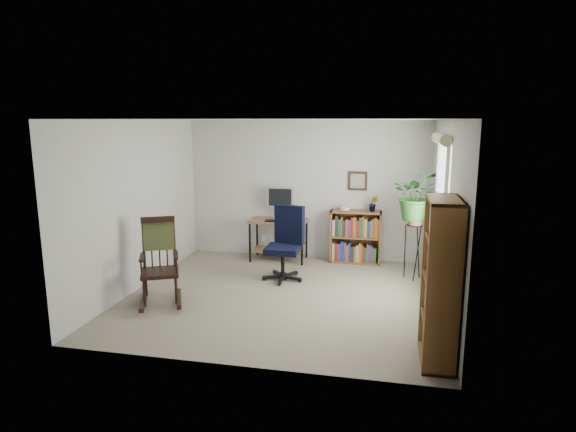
% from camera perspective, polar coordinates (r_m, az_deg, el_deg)
% --- Properties ---
extents(floor, '(4.20, 4.00, 0.00)m').
position_cam_1_polar(floor, '(6.77, -0.70, -9.40)').
color(floor, gray).
rests_on(floor, ground).
extents(ceiling, '(4.20, 4.00, 0.00)m').
position_cam_1_polar(ceiling, '(6.34, -0.76, 11.36)').
color(ceiling, white).
rests_on(ceiling, ground).
extents(wall_back, '(4.20, 0.00, 2.40)m').
position_cam_1_polar(wall_back, '(8.38, 2.25, 3.08)').
color(wall_back, beige).
rests_on(wall_back, ground).
extents(wall_front, '(4.20, 0.00, 2.40)m').
position_cam_1_polar(wall_front, '(4.56, -6.21, -3.88)').
color(wall_front, beige).
rests_on(wall_front, ground).
extents(wall_left, '(0.00, 4.00, 2.40)m').
position_cam_1_polar(wall_left, '(7.19, -17.29, 1.23)').
color(wall_left, beige).
rests_on(wall_left, ground).
extents(wall_right, '(0.00, 4.00, 2.40)m').
position_cam_1_polar(wall_right, '(6.34, 18.14, -0.11)').
color(wall_right, beige).
rests_on(wall_right, ground).
extents(window, '(0.12, 1.20, 1.50)m').
position_cam_1_polar(window, '(6.59, 17.63, 2.11)').
color(window, white).
rests_on(window, wall_right).
extents(desk, '(0.98, 0.54, 0.71)m').
position_cam_1_polar(desk, '(8.34, -1.11, -2.88)').
color(desk, brown).
rests_on(desk, floor).
extents(monitor, '(0.46, 0.16, 0.56)m').
position_cam_1_polar(monitor, '(8.35, -0.92, 1.57)').
color(monitor, silver).
rests_on(monitor, desk).
extents(keyboard, '(0.40, 0.15, 0.02)m').
position_cam_1_polar(keyboard, '(8.15, -1.31, -0.58)').
color(keyboard, black).
rests_on(keyboard, desk).
extents(office_chair, '(0.76, 0.76, 1.14)m').
position_cam_1_polar(office_chair, '(7.26, -0.63, -3.27)').
color(office_chair, black).
rests_on(office_chair, floor).
extents(rocking_chair, '(0.96, 1.15, 1.15)m').
position_cam_1_polar(rocking_chair, '(6.56, -15.01, -5.17)').
color(rocking_chair, black).
rests_on(rocking_chair, floor).
extents(low_bookshelf, '(0.85, 0.28, 0.90)m').
position_cam_1_polar(low_bookshelf, '(8.25, 8.00, -2.47)').
color(low_bookshelf, brown).
rests_on(low_bookshelf, floor).
extents(tall_bookshelf, '(0.31, 0.73, 1.66)m').
position_cam_1_polar(tall_bookshelf, '(5.00, 17.58, -7.42)').
color(tall_bookshelf, brown).
rests_on(tall_bookshelf, floor).
extents(plant_stand, '(0.36, 0.36, 0.99)m').
position_cam_1_polar(plant_stand, '(7.57, 14.66, -3.61)').
color(plant_stand, black).
rests_on(plant_stand, floor).
extents(spider_plant, '(1.69, 1.88, 1.46)m').
position_cam_1_polar(spider_plant, '(7.37, 15.10, 5.10)').
color(spider_plant, '#245E21').
rests_on(spider_plant, plant_stand).
extents(potted_plant_small, '(0.13, 0.24, 0.11)m').
position_cam_1_polar(potted_plant_small, '(8.14, 10.06, 0.90)').
color(potted_plant_small, '#245E21').
rests_on(potted_plant_small, low_bookshelf).
extents(framed_picture, '(0.32, 0.04, 0.32)m').
position_cam_1_polar(framed_picture, '(8.23, 8.25, 4.13)').
color(framed_picture, black).
rests_on(framed_picture, wall_back).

